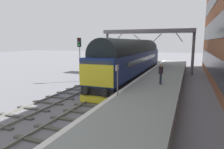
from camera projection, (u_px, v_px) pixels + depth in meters
ground_plane at (114, 91)px, 17.88m from camera, size 140.00×140.00×0.00m
track_main at (114, 91)px, 17.87m from camera, size 2.50×60.00×0.15m
track_adjacent_west at (82, 88)px, 19.02m from camera, size 2.50×60.00×0.15m
station_platform at (155, 89)px, 16.51m from camera, size 4.00×44.00×1.01m
diesel_locomotive at (133, 58)px, 23.24m from camera, size 2.74×20.32×4.68m
signal_post_mid at (80, 54)px, 22.01m from camera, size 0.44×0.22×4.82m
signal_post_far at (110, 49)px, 30.27m from camera, size 0.44×0.22×5.00m
platform_number_sign at (117, 75)px, 12.52m from camera, size 0.10×0.44×1.95m
waiting_passenger at (161, 72)px, 16.05m from camera, size 0.44×0.48×1.64m
overhead_footbridge at (147, 34)px, 27.94m from camera, size 12.55×2.00×6.08m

